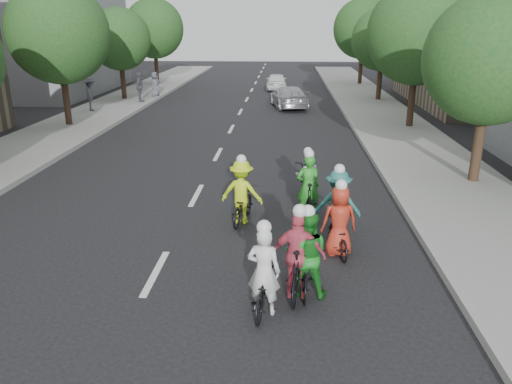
# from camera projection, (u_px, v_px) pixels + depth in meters

# --- Properties ---
(ground) EXTENTS (120.00, 120.00, 0.00)m
(ground) POSITION_uv_depth(u_px,v_px,m) (156.00, 273.00, 10.51)
(ground) COLOR black
(ground) RESTS_ON ground
(sidewalk_left) EXTENTS (4.00, 80.00, 0.15)m
(sidewalk_left) POSITION_uv_depth(u_px,v_px,m) (24.00, 150.00, 20.39)
(sidewalk_left) COLOR gray
(sidewalk_left) RESTS_ON ground
(curb_left) EXTENTS (0.18, 80.00, 0.18)m
(curb_left) POSITION_uv_depth(u_px,v_px,m) (70.00, 150.00, 20.27)
(curb_left) COLOR #999993
(curb_left) RESTS_ON ground
(sidewalk_right) EXTENTS (4.00, 80.00, 0.15)m
(sidewalk_right) POSITION_uv_depth(u_px,v_px,m) (421.00, 155.00, 19.49)
(sidewalk_right) COLOR gray
(sidewalk_right) RESTS_ON ground
(curb_right) EXTENTS (0.18, 80.00, 0.18)m
(curb_right) POSITION_uv_depth(u_px,v_px,m) (371.00, 154.00, 19.59)
(curb_right) COLOR #999993
(curb_right) RESTS_ON ground
(bldg_sw) EXTENTS (10.00, 14.00, 8.00)m
(bldg_sw) POSITION_uv_depth(u_px,v_px,m) (33.00, 37.00, 36.58)
(bldg_sw) COLOR slate
(bldg_sw) RESTS_ON ground
(bldg_se) EXTENTS (10.00, 14.00, 8.00)m
(bldg_se) POSITION_uv_depth(u_px,v_px,m) (501.00, 39.00, 30.99)
(bldg_se) COLOR gray
(bldg_se) RESTS_ON ground
(tree_l_3) EXTENTS (4.80, 4.80, 6.93)m
(tree_l_3) POSITION_uv_depth(u_px,v_px,m) (58.00, 33.00, 23.69)
(tree_l_3) COLOR black
(tree_l_3) RESTS_ON ground
(tree_l_4) EXTENTS (4.00, 4.00, 5.97)m
(tree_l_4) POSITION_uv_depth(u_px,v_px,m) (120.00, 39.00, 32.37)
(tree_l_4) COLOR black
(tree_l_4) RESTS_ON ground
(tree_l_5) EXTENTS (4.80, 4.80, 6.93)m
(tree_l_5) POSITION_uv_depth(u_px,v_px,m) (154.00, 29.00, 40.69)
(tree_l_5) COLOR black
(tree_l_5) RESTS_ON ground
(tree_r_0) EXTENTS (4.00, 4.00, 5.97)m
(tree_r_0) POSITION_uv_depth(u_px,v_px,m) (491.00, 59.00, 14.97)
(tree_r_0) COLOR black
(tree_r_0) RESTS_ON ground
(tree_r_1) EXTENTS (4.80, 4.80, 6.93)m
(tree_r_1) POSITION_uv_depth(u_px,v_px,m) (418.00, 33.00, 23.30)
(tree_r_1) COLOR black
(tree_r_1) RESTS_ON ground
(tree_r_2) EXTENTS (4.00, 4.00, 5.97)m
(tree_r_2) POSITION_uv_depth(u_px,v_px,m) (383.00, 39.00, 31.98)
(tree_r_2) COLOR black
(tree_r_2) RESTS_ON ground
(tree_r_3) EXTENTS (4.80, 4.80, 6.93)m
(tree_r_3) POSITION_uv_depth(u_px,v_px,m) (363.00, 29.00, 40.30)
(tree_r_3) COLOR black
(tree_r_3) RESTS_ON ground
(cyclist_0) EXTENTS (0.76, 1.59, 1.81)m
(cyclist_0) POSITION_uv_depth(u_px,v_px,m) (264.00, 282.00, 8.98)
(cyclist_0) COLOR black
(cyclist_0) RESTS_ON ground
(cyclist_1) EXTENTS (0.85, 1.59, 1.85)m
(cyclist_1) POSITION_uv_depth(u_px,v_px,m) (306.00, 261.00, 9.52)
(cyclist_1) COLOR black
(cyclist_1) RESTS_ON ground
(cyclist_2) EXTENTS (1.19, 1.77, 1.85)m
(cyclist_2) POSITION_uv_depth(u_px,v_px,m) (242.00, 197.00, 12.99)
(cyclist_2) COLOR black
(cyclist_2) RESTS_ON ground
(cyclist_3) EXTENTS (1.07, 1.81, 1.90)m
(cyclist_3) POSITION_uv_depth(u_px,v_px,m) (298.00, 263.00, 9.45)
(cyclist_3) COLOR black
(cyclist_3) RESTS_ON ground
(cyclist_4) EXTENTS (0.87, 1.60, 1.78)m
(cyclist_4) POSITION_uv_depth(u_px,v_px,m) (339.00, 228.00, 11.22)
(cyclist_4) COLOR black
(cyclist_4) RESTS_ON ground
(cyclist_5) EXTENTS (0.70, 1.72, 1.88)m
(cyclist_5) POSITION_uv_depth(u_px,v_px,m) (308.00, 193.00, 13.41)
(cyclist_5) COLOR black
(cyclist_5) RESTS_ON ground
(cyclist_6) EXTENTS (0.76, 1.91, 1.60)m
(cyclist_6) POSITION_uv_depth(u_px,v_px,m) (307.00, 180.00, 14.78)
(cyclist_6) COLOR black
(cyclist_6) RESTS_ON ground
(cyclist_7) EXTENTS (1.17, 1.51, 1.87)m
(cyclist_7) POSITION_uv_depth(u_px,v_px,m) (337.00, 209.00, 12.04)
(cyclist_7) COLOR black
(cyclist_7) RESTS_ON ground
(follow_car_lead) EXTENTS (2.65, 4.78, 1.31)m
(follow_car_lead) POSITION_uv_depth(u_px,v_px,m) (288.00, 97.00, 30.72)
(follow_car_lead) COLOR #ADAEB2
(follow_car_lead) RESTS_ON ground
(follow_car_trail) EXTENTS (1.61, 3.83, 1.29)m
(follow_car_trail) POSITION_uv_depth(u_px,v_px,m) (276.00, 81.00, 38.74)
(follow_car_trail) COLOR white
(follow_car_trail) RESTS_ON ground
(spectator_0) EXTENTS (1.09, 1.40, 1.90)m
(spectator_0) POSITION_uv_depth(u_px,v_px,m) (91.00, 94.00, 28.61)
(spectator_0) COLOR #4C4C58
(spectator_0) RESTS_ON sidewalk_left
(spectator_1) EXTENTS (0.57, 1.13, 1.85)m
(spectator_1) POSITION_uv_depth(u_px,v_px,m) (140.00, 87.00, 31.80)
(spectator_1) COLOR #545462
(spectator_1) RESTS_ON sidewalk_left
(spectator_2) EXTENTS (0.76, 0.94, 1.66)m
(spectator_2) POSITION_uv_depth(u_px,v_px,m) (155.00, 84.00, 34.12)
(spectator_2) COLOR #535561
(spectator_2) RESTS_ON sidewalk_left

